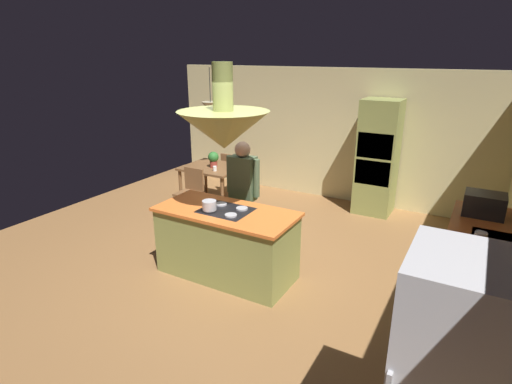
# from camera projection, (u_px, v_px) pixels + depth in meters

# --- Properties ---
(ground) EXTENTS (8.16, 8.16, 0.00)m
(ground) POSITION_uv_depth(u_px,v_px,m) (235.00, 267.00, 5.64)
(ground) COLOR olive
(wall_back) EXTENTS (6.80, 0.10, 2.55)m
(wall_back) POSITION_uv_depth(u_px,v_px,m) (328.00, 135.00, 8.06)
(wall_back) COLOR beige
(wall_back) RESTS_ON ground
(kitchen_island) EXTENTS (1.81, 0.85, 0.94)m
(kitchen_island) POSITION_uv_depth(u_px,v_px,m) (227.00, 243.00, 5.33)
(kitchen_island) COLOR #8C934C
(kitchen_island) RESTS_ON ground
(counter_run_right) EXTENTS (0.73, 2.13, 0.92)m
(counter_run_right) POSITION_uv_depth(u_px,v_px,m) (473.00, 270.00, 4.65)
(counter_run_right) COLOR #8C934C
(counter_run_right) RESTS_ON ground
(oven_tower) EXTENTS (0.66, 0.62, 2.06)m
(oven_tower) POSITION_uv_depth(u_px,v_px,m) (378.00, 158.00, 7.29)
(oven_tower) COLOR #8C934C
(oven_tower) RESTS_ON ground
(dining_table) EXTENTS (1.07, 0.92, 0.76)m
(dining_table) POSITION_uv_depth(u_px,v_px,m) (213.00, 171.00, 7.78)
(dining_table) COLOR brown
(dining_table) RESTS_ON ground
(person_at_island) EXTENTS (0.53, 0.22, 1.66)m
(person_at_island) POSITION_uv_depth(u_px,v_px,m) (243.00, 190.00, 5.82)
(person_at_island) COLOR tan
(person_at_island) RESTS_ON ground
(range_hood) EXTENTS (1.10, 1.10, 1.00)m
(range_hood) POSITION_uv_depth(u_px,v_px,m) (224.00, 128.00, 4.84)
(range_hood) COLOR #8C934C
(pendant_light_over_table) EXTENTS (0.32, 0.32, 0.82)m
(pendant_light_over_table) POSITION_uv_depth(u_px,v_px,m) (211.00, 108.00, 7.39)
(pendant_light_over_table) COLOR beige
(chair_facing_island) EXTENTS (0.40, 0.40, 0.87)m
(chair_facing_island) POSITION_uv_depth(u_px,v_px,m) (191.00, 189.00, 7.27)
(chair_facing_island) COLOR brown
(chair_facing_island) RESTS_ON ground
(chair_by_back_wall) EXTENTS (0.40, 0.40, 0.87)m
(chair_by_back_wall) POSITION_uv_depth(u_px,v_px,m) (232.00, 171.00, 8.39)
(chair_by_back_wall) COLOR brown
(chair_by_back_wall) RESTS_ON ground
(potted_plant_on_table) EXTENTS (0.20, 0.20, 0.30)m
(potted_plant_on_table) POSITION_uv_depth(u_px,v_px,m) (213.00, 159.00, 7.64)
(potted_plant_on_table) COLOR #99382D
(potted_plant_on_table) RESTS_ON dining_table
(cup_on_table) EXTENTS (0.07, 0.07, 0.09)m
(cup_on_table) POSITION_uv_depth(u_px,v_px,m) (215.00, 169.00, 7.45)
(cup_on_table) COLOR white
(cup_on_table) RESTS_ON dining_table
(canister_flour) EXTENTS (0.12, 0.12, 0.14)m
(canister_flour) POSITION_uv_depth(u_px,v_px,m) (479.00, 247.00, 4.06)
(canister_flour) COLOR silver
(canister_flour) RESTS_ON counter_run_right
(canister_sugar) EXTENTS (0.12, 0.12, 0.15)m
(canister_sugar) POSITION_uv_depth(u_px,v_px,m) (480.00, 239.00, 4.20)
(canister_sugar) COLOR silver
(canister_sugar) RESTS_ON counter_run_right
(microwave_on_counter) EXTENTS (0.46, 0.36, 0.28)m
(microwave_on_counter) POSITION_uv_depth(u_px,v_px,m) (484.00, 204.00, 4.98)
(microwave_on_counter) COLOR #232326
(microwave_on_counter) RESTS_ON counter_run_right
(cooking_pot_on_cooktop) EXTENTS (0.18, 0.18, 0.12)m
(cooking_pot_on_cooktop) POSITION_uv_depth(u_px,v_px,m) (209.00, 205.00, 5.12)
(cooking_pot_on_cooktop) COLOR #B2B2B7
(cooking_pot_on_cooktop) RESTS_ON kitchen_island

